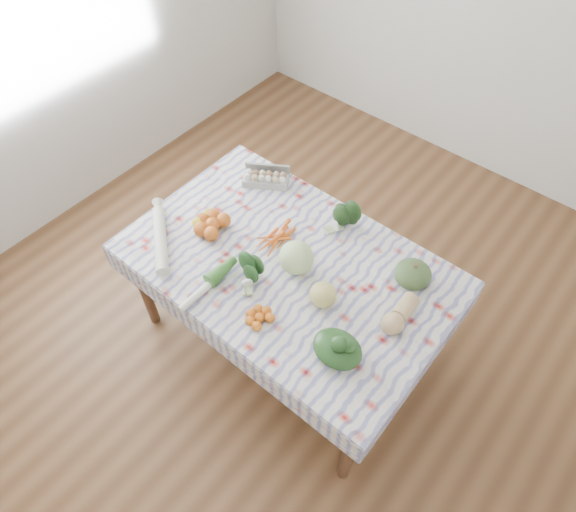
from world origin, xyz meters
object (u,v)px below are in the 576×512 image
(egg_carton, at_px, (266,179))
(kabocha_squash, at_px, (413,274))
(cabbage, at_px, (296,258))
(dining_table, at_px, (288,273))
(butternut_squash, at_px, (400,314))
(grapefruit, at_px, (323,295))

(egg_carton, xyz_separation_m, kabocha_squash, (1.01, -0.07, 0.03))
(kabocha_squash, xyz_separation_m, cabbage, (-0.49, -0.30, 0.03))
(dining_table, xyz_separation_m, cabbage, (0.05, 0.00, 0.17))
(butternut_squash, distance_m, grapefruit, 0.37)
(butternut_squash, relative_size, grapefruit, 1.82)
(egg_carton, xyz_separation_m, butternut_squash, (1.08, -0.30, 0.02))
(dining_table, xyz_separation_m, kabocha_squash, (0.54, 0.30, 0.14))
(dining_table, xyz_separation_m, grapefruit, (0.28, -0.08, 0.15))
(dining_table, xyz_separation_m, butternut_squash, (0.61, 0.07, 0.14))
(kabocha_squash, xyz_separation_m, butternut_squash, (0.07, -0.23, -0.01))
(kabocha_squash, relative_size, cabbage, 1.06)
(grapefruit, bearing_deg, kabocha_squash, 55.17)
(butternut_squash, bearing_deg, cabbage, -174.95)
(egg_carton, height_order, kabocha_squash, kabocha_squash)
(kabocha_squash, bearing_deg, egg_carton, 176.24)
(cabbage, height_order, butternut_squash, cabbage)
(kabocha_squash, bearing_deg, cabbage, -148.50)
(grapefruit, bearing_deg, butternut_squash, 23.95)
(butternut_squash, bearing_deg, dining_table, -175.49)
(kabocha_squash, distance_m, butternut_squash, 0.24)
(dining_table, distance_m, cabbage, 0.18)
(egg_carton, relative_size, kabocha_squash, 1.43)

